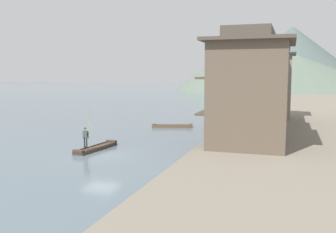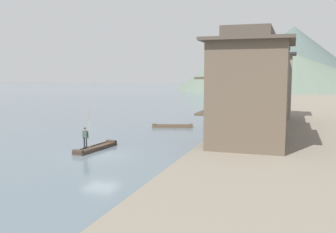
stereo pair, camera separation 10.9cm
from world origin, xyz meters
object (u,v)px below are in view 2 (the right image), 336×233
boat_moored_second (246,103)px  boat_moored_third (228,116)px  house_waterfront_nearest (250,90)px  house_waterfront_narrow (268,83)px  boat_moored_far (172,126)px  boat_foreground_poled (96,148)px  boatman_person (85,135)px  house_waterfront_tall (259,85)px  boat_moored_nearest (240,107)px  house_waterfront_second (255,86)px

boat_moored_second → boat_moored_third: bearing=-89.2°
house_waterfront_nearest → house_waterfront_narrow: (0.09, 20.31, 0.02)m
boat_moored_third → boat_moored_far: size_ratio=1.10×
boat_foreground_poled → boatman_person: 1.87m
boatman_person → boat_moored_far: size_ratio=0.65×
boatman_person → house_waterfront_nearest: size_ratio=0.35×
boat_moored_third → boat_moored_far: 13.06m
house_waterfront_tall → boat_moored_nearest: bearing=102.2°
boat_moored_nearest → house_waterfront_nearest: (5.74, -38.16, 4.65)m
boat_moored_third → house_waterfront_second: 18.25m
boat_moored_nearest → house_waterfront_second: (5.51, -31.31, 4.67)m
boat_moored_far → house_waterfront_tall: bearing=13.6°
boat_moored_far → boat_moored_third: bearing=70.5°
boat_moored_second → house_waterfront_tall: bearing=-81.2°
boatman_person → boat_moored_third: size_ratio=0.59×
boatman_person → house_waterfront_narrow: house_waterfront_narrow is taller
house_waterfront_second → house_waterfront_narrow: same height
boatman_person → boat_moored_far: boatman_person is taller
house_waterfront_second → house_waterfront_tall: (-0.19, 6.77, -0.02)m
boat_moored_third → house_waterfront_narrow: 8.11m
boat_foreground_poled → boat_moored_third: boat_foreground_poled is taller
boatman_person → house_waterfront_narrow: 27.62m
boat_foreground_poled → boatman_person: boatman_person is taller
house_waterfront_nearest → boat_foreground_poled: bearing=-166.4°
boat_foreground_poled → house_waterfront_nearest: size_ratio=0.57×
boatman_person → boat_moored_third: bearing=76.8°
boat_moored_nearest → house_waterfront_tall: (5.32, -24.54, 4.66)m
boat_moored_second → house_waterfront_narrow: (5.95, -28.41, 4.75)m
boatman_person → boat_moored_far: bearing=82.1°
boat_moored_third → house_waterfront_nearest: (5.50, -23.63, 4.82)m
boat_moored_far → house_waterfront_narrow: bearing=42.1°
boat_moored_third → house_waterfront_second: house_waterfront_second is taller
boat_moored_far → house_waterfront_tall: house_waterfront_tall is taller
boatman_person → house_waterfront_tall: size_ratio=0.35×
house_waterfront_tall → boat_moored_far: bearing=-166.4°
boat_moored_nearest → boat_moored_second: boat_moored_nearest is taller
boat_moored_nearest → house_waterfront_second: bearing=-80.0°
boatman_person → house_waterfront_nearest: (12.03, 4.25, 3.52)m
boat_moored_third → house_waterfront_second: (5.27, -16.78, 4.84)m
boat_moored_nearest → boat_moored_third: (0.24, -14.53, -0.16)m
boat_foreground_poled → house_waterfront_tall: (11.48, 16.51, 4.80)m
boat_moored_third → boatman_person: bearing=-103.2°
boat_moored_nearest → boat_moored_third: bearing=-89.1°
boat_moored_far → house_waterfront_tall: 10.84m
boat_moored_second → house_waterfront_second: house_waterfront_second is taller
boatman_person → house_waterfront_tall: (11.61, 17.87, 3.53)m
house_waterfront_second → boat_moored_third: bearing=107.4°
boat_moored_nearest → boat_moored_second: 10.56m
house_waterfront_second → boat_moored_nearest: bearing=100.0°
boat_foreground_poled → boat_moored_far: boat_moored_far is taller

